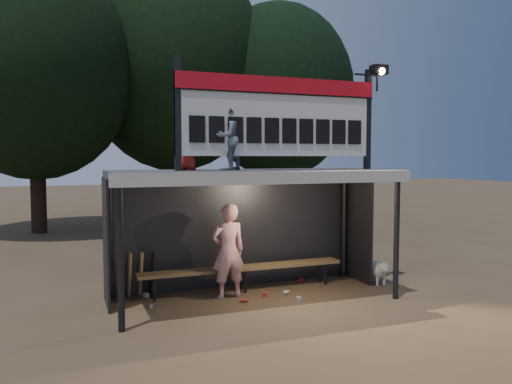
{
  "coord_description": "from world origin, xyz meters",
  "views": [
    {
      "loc": [
        -3.1,
        -8.27,
        2.55
      ],
      "look_at": [
        0.2,
        0.4,
        1.9
      ],
      "focal_mm": 35.0,
      "sensor_mm": 36.0,
      "label": 1
    }
  ],
  "objects": [
    {
      "name": "ground",
      "position": [
        0.0,
        0.0,
        0.0
      ],
      "size": [
        80.0,
        80.0,
        0.0
      ],
      "primitive_type": "plane",
      "color": "#4F3B27",
      "rests_on": "ground"
    },
    {
      "name": "player",
      "position": [
        -0.4,
        0.23,
        0.86
      ],
      "size": [
        0.64,
        0.44,
        1.72
      ],
      "primitive_type": "imported",
      "rotation": [
        0.0,
        0.0,
        3.18
      ],
      "color": "white",
      "rests_on": "ground"
    },
    {
      "name": "child_a",
      "position": [
        -0.47,
        0.06,
        2.89
      ],
      "size": [
        0.7,
        0.69,
        1.14
      ],
      "primitive_type": "imported",
      "rotation": [
        0.0,
        0.0,
        3.82
      ],
      "color": "slate",
      "rests_on": "dugout_shelter"
    },
    {
      "name": "child_b",
      "position": [
        -1.13,
        0.25,
        2.75
      ],
      "size": [
        0.5,
        0.48,
        0.86
      ],
      "primitive_type": "imported",
      "rotation": [
        0.0,
        0.0,
        2.42
      ],
      "color": "#B3251B",
      "rests_on": "dugout_shelter"
    },
    {
      "name": "dugout_shelter",
      "position": [
        0.0,
        0.24,
        1.85
      ],
      "size": [
        5.1,
        2.08,
        2.32
      ],
      "color": "#404042",
      "rests_on": "ground"
    },
    {
      "name": "scoreboard_assembly",
      "position": [
        0.56,
        -0.01,
        3.32
      ],
      "size": [
        4.1,
        0.27,
        1.99
      ],
      "color": "black",
      "rests_on": "dugout_shelter"
    },
    {
      "name": "bench",
      "position": [
        0.0,
        0.55,
        0.43
      ],
      "size": [
        4.0,
        0.35,
        0.48
      ],
      "color": "olive",
      "rests_on": "ground"
    },
    {
      "name": "tree_left",
      "position": [
        -4.0,
        10.0,
        5.51
      ],
      "size": [
        6.46,
        6.46,
        9.27
      ],
      "color": "black",
      "rests_on": "ground"
    },
    {
      "name": "tree_mid",
      "position": [
        1.0,
        11.5,
        6.17
      ],
      "size": [
        7.22,
        7.22,
        10.36
      ],
      "color": "black",
      "rests_on": "ground"
    },
    {
      "name": "tree_right",
      "position": [
        5.0,
        10.5,
        5.19
      ],
      "size": [
        6.08,
        6.08,
        8.72
      ],
      "color": "black",
      "rests_on": "ground"
    },
    {
      "name": "dog",
      "position": [
        2.72,
        0.15,
        0.28
      ],
      "size": [
        0.36,
        0.81,
        0.49
      ],
      "color": "beige",
      "rests_on": "ground"
    },
    {
      "name": "bats",
      "position": [
        -1.88,
        0.82,
        0.43
      ],
      "size": [
        0.48,
        0.33,
        0.84
      ],
      "color": "olive",
      "rests_on": "ground"
    },
    {
      "name": "litter",
      "position": [
        -0.12,
        0.18,
        0.04
      ],
      "size": [
        3.25,
        1.34,
        0.08
      ],
      "color": "#B42E1E",
      "rests_on": "ground"
    }
  ]
}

